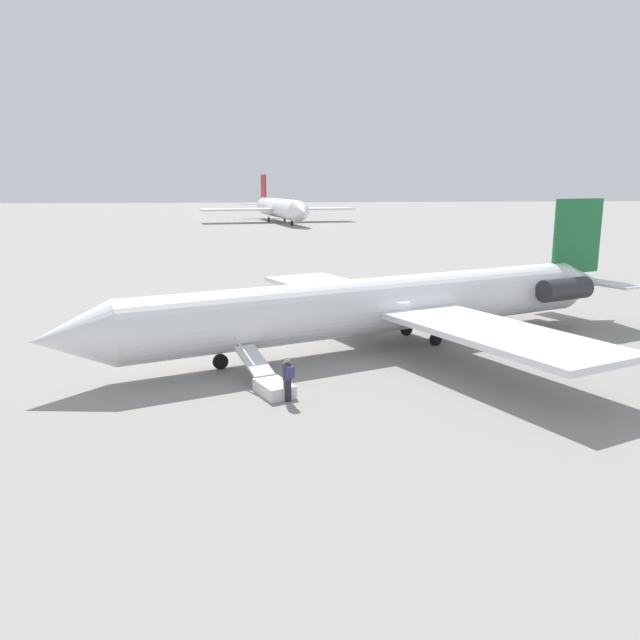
{
  "coord_description": "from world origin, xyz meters",
  "views": [
    {
      "loc": [
        7.42,
        30.17,
        8.0
      ],
      "look_at": [
        3.39,
        2.19,
        1.94
      ],
      "focal_mm": 35.0,
      "sensor_mm": 36.0,
      "label": 1
    }
  ],
  "objects_px": {
    "airplane_main": "(397,303)",
    "passenger": "(288,376)",
    "airplane_taxiing_distant": "(279,208)",
    "boarding_stairs": "(270,382)"
  },
  "relations": [
    {
      "from": "airplane_main",
      "to": "passenger",
      "type": "distance_m",
      "value": 10.3
    },
    {
      "from": "boarding_stairs",
      "to": "airplane_taxiing_distant",
      "type": "bearing_deg",
      "value": -25.15
    },
    {
      "from": "airplane_main",
      "to": "passenger",
      "type": "bearing_deg",
      "value": 31.09
    },
    {
      "from": "airplane_main",
      "to": "boarding_stairs",
      "type": "relative_size",
      "value": 7.73
    },
    {
      "from": "airplane_main",
      "to": "passenger",
      "type": "relative_size",
      "value": 18.29
    },
    {
      "from": "boarding_stairs",
      "to": "airplane_main",
      "type": "bearing_deg",
      "value": -66.19
    },
    {
      "from": "passenger",
      "to": "airplane_main",
      "type": "bearing_deg",
      "value": -58.91
    },
    {
      "from": "airplane_taxiing_distant",
      "to": "passenger",
      "type": "bearing_deg",
      "value": -11.63
    },
    {
      "from": "boarding_stairs",
      "to": "passenger",
      "type": "height_order",
      "value": "boarding_stairs"
    },
    {
      "from": "airplane_main",
      "to": "airplane_taxiing_distant",
      "type": "relative_size",
      "value": 0.68
    }
  ]
}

